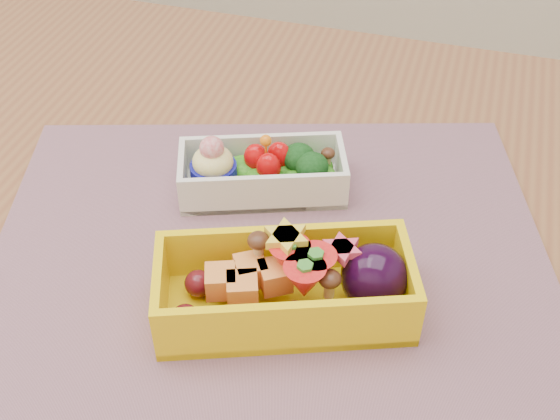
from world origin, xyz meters
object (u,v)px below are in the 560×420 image
(table, at_px, (291,341))
(bento_white, at_px, (262,172))
(placemat, at_px, (270,247))
(bento_yellow, at_px, (290,286))

(table, distance_m, bento_white, 0.15)
(table, relative_size, bento_white, 7.57)
(placemat, distance_m, bento_yellow, 0.08)
(table, height_order, bento_white, bento_white)
(bento_yellow, bearing_deg, bento_white, 95.56)
(placemat, bearing_deg, table, -29.07)
(placemat, bearing_deg, bento_white, 112.52)
(table, height_order, bento_yellow, bento_yellow)
(table, xyz_separation_m, bento_white, (-0.05, 0.08, 0.12))
(placemat, relative_size, bento_white, 2.86)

